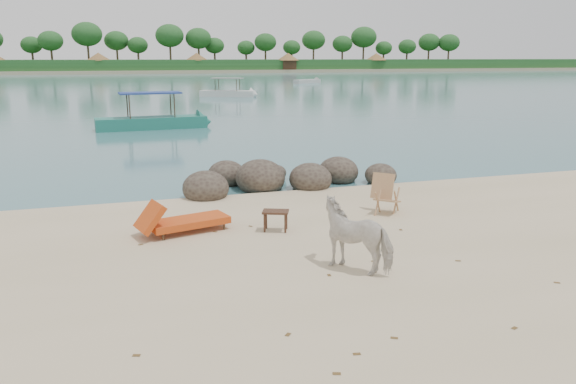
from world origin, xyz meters
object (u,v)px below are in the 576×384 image
object	(u,v)px
boulders	(278,179)
lounge_chair	(189,219)
side_table	(276,222)
deck_chair	(387,196)
cow	(358,236)
boat_near	(150,98)

from	to	relation	value
boulders	lounge_chair	bearing A→B (deg)	-129.36
boulders	lounge_chair	size ratio (longest dim) A/B	3.07
side_table	deck_chair	xyz separation A→B (m)	(2.95, 0.58, 0.24)
boulders	cow	world-z (taller)	cow
side_table	boat_near	world-z (taller)	boat_near
boat_near	lounge_chair	bearing A→B (deg)	-95.36
side_table	boat_near	distance (m)	19.75
lounge_chair	side_table	bearing A→B (deg)	-30.88
lounge_chair	boat_near	world-z (taller)	boat_near
boat_near	boulders	bearing A→B (deg)	-84.26
boulders	lounge_chair	world-z (taller)	boulders
boulders	boat_near	bearing A→B (deg)	99.72
boulders	side_table	xyz separation A→B (m)	(-1.30, -4.28, 0.01)
deck_chair	boulders	bearing A→B (deg)	158.06
cow	deck_chair	world-z (taller)	cow
side_table	cow	bearing A→B (deg)	-49.97
boulders	side_table	bearing A→B (deg)	-106.83
deck_chair	boat_near	xyz separation A→B (m)	(-4.28, 19.08, 1.11)
boulders	cow	xyz separation A→B (m)	(-0.49, -6.79, 0.40)
deck_chair	boat_near	size ratio (longest dim) A/B	0.14
deck_chair	boat_near	distance (m)	19.58
cow	side_table	xyz separation A→B (m)	(-0.81, 2.51, -0.39)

